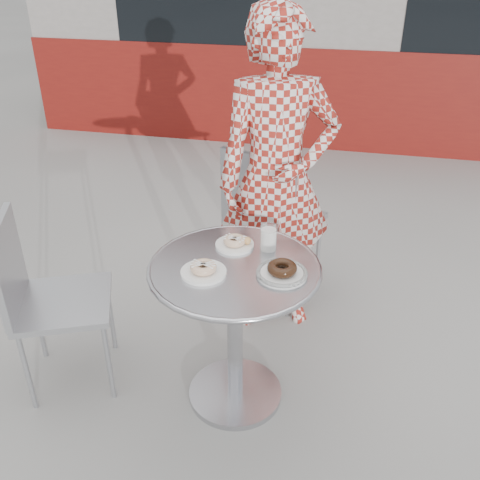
% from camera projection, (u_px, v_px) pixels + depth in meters
% --- Properties ---
extents(ground, '(60.00, 60.00, 0.00)m').
position_uv_depth(ground, '(226.00, 399.00, 2.57)').
color(ground, '#A9A7A1').
rests_on(ground, ground).
extents(bistro_table, '(0.74, 0.74, 0.74)m').
position_uv_depth(bistro_table, '(235.00, 301.00, 2.32)').
color(bistro_table, silver).
rests_on(bistro_table, ground).
extents(chair_far, '(0.59, 0.59, 0.97)m').
position_uv_depth(chair_far, '(274.00, 250.00, 3.21)').
color(chair_far, '#A7A9AF').
rests_on(chair_far, ground).
extents(chair_left, '(0.56, 0.56, 0.89)m').
position_uv_depth(chair_left, '(67.00, 333.00, 2.58)').
color(chair_left, '#A7A9AF').
rests_on(chair_left, ground).
extents(seated_person, '(0.72, 0.59, 1.71)m').
position_uv_depth(seated_person, '(277.00, 179.00, 2.74)').
color(seated_person, maroon).
rests_on(seated_person, ground).
extents(plate_far, '(0.17, 0.17, 0.05)m').
position_uv_depth(plate_far, '(235.00, 242.00, 2.37)').
color(plate_far, white).
rests_on(plate_far, bistro_table).
extents(plate_near, '(0.19, 0.19, 0.05)m').
position_uv_depth(plate_near, '(203.00, 269.00, 2.17)').
color(plate_near, white).
rests_on(plate_near, bistro_table).
extents(plate_checker, '(0.21, 0.21, 0.05)m').
position_uv_depth(plate_checker, '(282.00, 272.00, 2.16)').
color(plate_checker, white).
rests_on(plate_checker, bistro_table).
extents(milk_cup, '(0.07, 0.07, 0.12)m').
position_uv_depth(milk_cup, '(268.00, 238.00, 2.33)').
color(milk_cup, white).
rests_on(milk_cup, bistro_table).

